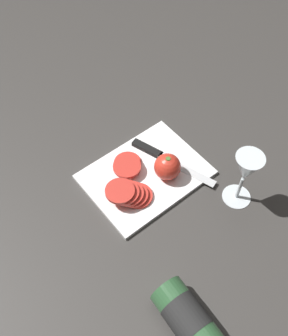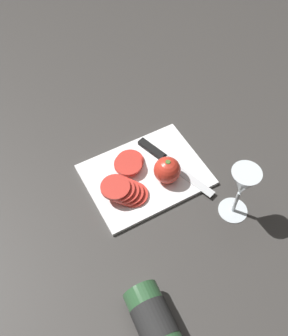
{
  "view_description": "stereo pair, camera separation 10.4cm",
  "coord_description": "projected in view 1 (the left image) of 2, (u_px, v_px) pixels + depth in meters",
  "views": [
    {
      "loc": [
        -0.38,
        -0.49,
        0.89
      ],
      "look_at": [
        -0.0,
        -0.03,
        0.04
      ],
      "focal_mm": 42.0,
      "sensor_mm": 36.0,
      "label": 1
    },
    {
      "loc": [
        -0.3,
        -0.55,
        0.89
      ],
      "look_at": [
        -0.0,
        -0.03,
        0.04
      ],
      "focal_mm": 42.0,
      "sensor_mm": 36.0,
      "label": 2
    }
  ],
  "objects": [
    {
      "name": "ground_plane",
      "position": [
        139.0,
        170.0,
        1.09
      ],
      "size": [
        3.0,
        3.0,
        0.0
      ],
      "primitive_type": "plane",
      "color": "#383533"
    },
    {
      "name": "cutting_board",
      "position": [
        144.0,
        176.0,
        1.07
      ],
      "size": [
        0.32,
        0.24,
        0.01
      ],
      "color": "white",
      "rests_on": "ground_plane"
    },
    {
      "name": "wine_bottle",
      "position": [
        195.0,
        329.0,
        0.81
      ],
      "size": [
        0.09,
        0.31,
        0.08
      ],
      "color": "#2D5633",
      "rests_on": "ground_plane"
    },
    {
      "name": "wine_glass",
      "position": [
        246.0,
        171.0,
        0.94
      ],
      "size": [
        0.08,
        0.08,
        0.17
      ],
      "color": "silver",
      "rests_on": "ground_plane"
    },
    {
      "name": "whole_tomato",
      "position": [
        167.0,
        167.0,
        1.03
      ],
      "size": [
        0.07,
        0.07,
        0.07
      ],
      "color": "red",
      "rests_on": "cutting_board"
    },
    {
      "name": "knife",
      "position": [
        156.0,
        154.0,
        1.1
      ],
      "size": [
        0.1,
        0.25,
        0.01
      ],
      "rotation": [
        0.0,
        0.0,
        5.03
      ],
      "color": "silver",
      "rests_on": "cutting_board"
    },
    {
      "name": "tomato_slice_stack_near",
      "position": [
        129.0,
        193.0,
        1.0
      ],
      "size": [
        0.12,
        0.1,
        0.04
      ],
      "color": "red",
      "rests_on": "cutting_board"
    },
    {
      "name": "tomato_slice_stack_far",
      "position": [
        127.0,
        165.0,
        1.07
      ],
      "size": [
        0.09,
        0.09,
        0.03
      ],
      "color": "red",
      "rests_on": "cutting_board"
    }
  ]
}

